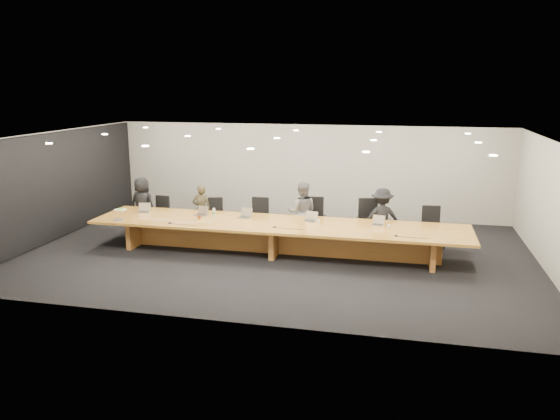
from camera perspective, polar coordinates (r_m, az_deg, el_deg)
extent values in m
plane|color=black|center=(13.22, -0.30, -4.51)|extent=(12.00, 12.00, 0.00)
cube|color=silver|center=(16.72, 2.88, 4.12)|extent=(12.00, 0.02, 2.80)
cube|color=black|center=(15.35, -22.44, 2.24)|extent=(0.08, 7.84, 2.74)
cube|color=#966320|center=(13.02, -0.30, -1.49)|extent=(9.00, 1.80, 0.06)
cube|color=brown|center=(13.12, -0.30, -3.08)|extent=(7.65, 0.15, 0.69)
cube|color=brown|center=(14.35, -14.43, -2.08)|extent=(0.12, 1.26, 0.69)
cube|color=brown|center=(13.12, -0.30, -3.08)|extent=(0.12, 1.26, 0.69)
cube|color=brown|center=(12.81, 15.61, -3.97)|extent=(0.12, 1.26, 0.69)
imported|color=black|center=(15.45, -14.18, 0.56)|extent=(0.79, 0.57, 1.51)
imported|color=#2F2A1A|center=(14.90, -8.19, 0.06)|extent=(0.56, 0.44, 1.35)
imported|color=#575759|center=(14.00, 2.30, -0.21)|extent=(0.82, 0.67, 1.56)
imported|color=black|center=(13.78, 10.59, -0.80)|extent=(1.05, 0.72, 1.49)
cylinder|color=silver|center=(13.64, -6.91, -0.31)|extent=(0.07, 0.07, 0.22)
cylinder|color=brown|center=(13.52, -8.42, -0.76)|extent=(0.08, 0.08, 0.09)
cone|color=white|center=(13.04, 4.05, -1.18)|extent=(0.08, 0.08, 0.08)
cone|color=silver|center=(12.80, 11.32, -1.67)|extent=(0.09, 0.09, 0.08)
cube|color=white|center=(14.96, -16.35, 0.04)|extent=(0.31, 0.26, 0.02)
cube|color=#5BD438|center=(14.95, -16.30, 0.11)|extent=(0.16, 0.11, 0.02)
cube|color=#A2A1A6|center=(13.81, -16.51, -0.99)|extent=(0.26, 0.22, 0.03)
cone|color=black|center=(13.23, -11.42, -1.31)|extent=(0.14, 0.14, 0.03)
cone|color=black|center=(12.62, -0.58, -1.76)|extent=(0.14, 0.14, 0.03)
cone|color=black|center=(12.15, 12.04, -2.63)|extent=(0.14, 0.14, 0.03)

